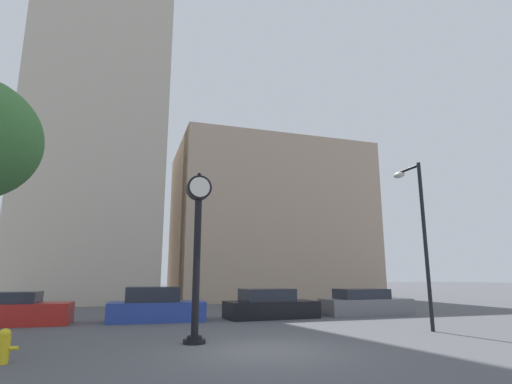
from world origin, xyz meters
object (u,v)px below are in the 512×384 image
at_px(street_clock, 197,240).
at_px(fire_hydrant_near, 3,346).
at_px(car_blue, 156,307).
at_px(car_grey, 365,304).
at_px(car_black, 270,306).
at_px(street_lamp_right, 416,217).
at_px(car_red, 8,311).

distance_m(street_clock, fire_hydrant_near, 5.48).
xyz_separation_m(car_blue, car_grey, (10.42, -0.14, -0.07)).
bearing_deg(car_blue, car_black, 0.44).
bearing_deg(car_blue, street_clock, -80.58).
height_order(street_clock, car_black, street_clock).
xyz_separation_m(car_blue, fire_hydrant_near, (-3.89, -7.76, -0.23)).
bearing_deg(street_lamp_right, fire_hydrant_near, -172.08).
distance_m(car_red, street_lamp_right, 16.60).
xyz_separation_m(street_clock, car_blue, (-0.69, 6.33, -2.41)).
height_order(fire_hydrant_near, street_lamp_right, street_lamp_right).
height_order(car_black, car_grey, car_black).
height_order(car_red, street_lamp_right, street_lamp_right).
relative_size(car_black, street_lamp_right, 0.70).
bearing_deg(car_black, street_lamp_right, -57.76).
bearing_deg(car_black, car_red, 174.52).
distance_m(car_blue, street_lamp_right, 11.53).
distance_m(car_blue, car_grey, 10.43).
distance_m(car_black, car_grey, 5.20).
distance_m(street_clock, car_grey, 11.79).
height_order(car_red, fire_hydrant_near, car_red).
relative_size(car_black, fire_hydrant_near, 5.68).
relative_size(car_red, car_blue, 1.10).
height_order(car_black, street_lamp_right, street_lamp_right).
bearing_deg(car_grey, car_blue, 179.79).
relative_size(car_red, car_black, 1.06).
distance_m(car_red, car_black, 10.98).
bearing_deg(car_grey, street_lamp_right, -101.08).
bearing_deg(street_lamp_right, car_red, 157.58).
height_order(car_red, car_grey, car_red).
distance_m(street_clock, car_red, 9.52).
bearing_deg(street_clock, car_grey, 32.42).
xyz_separation_m(car_red, car_grey, (16.17, -0.38, -0.02)).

